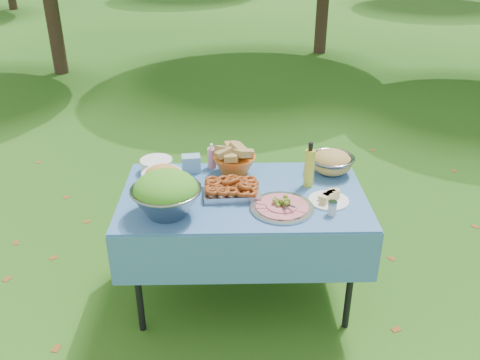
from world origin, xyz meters
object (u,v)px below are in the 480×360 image
Objects in this scene: bread_bowl at (234,160)px; pasta_bowl_steel at (331,162)px; plate_stack at (157,165)px; salad_bowl at (166,194)px; charcuterie_platter at (282,202)px; picnic_table at (243,246)px; oil_bottle at (309,164)px.

bread_bowl is 0.63m from pasta_bowl_steel.
pasta_bowl_steel is at bearing -2.03° from plate_stack.
pasta_bowl_steel is (1.01, 0.50, -0.05)m from salad_bowl.
bread_bowl is at bearing -3.81° from plate_stack.
salad_bowl is 1.41× the size of bread_bowl.
charcuterie_platter is (-0.36, -0.46, -0.04)m from pasta_bowl_steel.
picnic_table is 0.77m from plate_stack.
bread_bowl reaches higher than plate_stack.
salad_bowl is 1.36× the size of oil_bottle.
charcuterie_platter is at bearing -32.78° from plate_stack.
salad_bowl is at bearing -126.87° from bread_bowl.
salad_bowl is 0.90m from oil_bottle.
salad_bowl is at bearing -158.78° from oil_bottle.
bread_bowl reaches higher than picnic_table.
charcuterie_platter is at bearing -128.24° from pasta_bowl_steel.
plate_stack is at bearing 177.97° from pasta_bowl_steel.
picnic_table is at bearing -80.04° from bread_bowl.
picnic_table is 5.30× the size of bread_bowl.
salad_bowl reaches higher than bread_bowl.
picnic_table is 0.67m from oil_bottle.
salad_bowl is 1.12m from pasta_bowl_steel.
bread_bowl is (0.51, -0.03, 0.05)m from plate_stack.
charcuterie_platter is (0.77, -0.50, -0.00)m from plate_stack.
bread_bowl is (-0.05, 0.28, 0.47)m from picnic_table.
pasta_bowl_steel is 0.25m from oil_bottle.
pasta_bowl_steel reaches higher than plate_stack.
pasta_bowl_steel is (1.13, -0.04, 0.03)m from plate_stack.
oil_bottle reaches higher than bread_bowl.
picnic_table is 0.51m from charcuterie_platter.
picnic_table is 3.98× the size of charcuterie_platter.
picnic_table is 3.74× the size of salad_bowl.
charcuterie_platter is at bearing 3.86° from salad_bowl.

